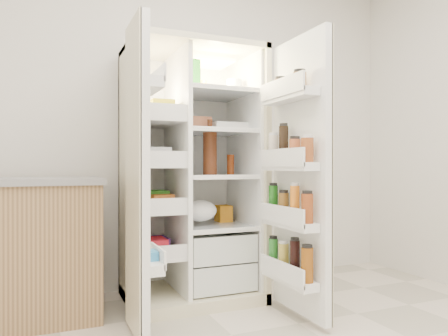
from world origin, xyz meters
name	(u,v)px	position (x,y,z in m)	size (l,w,h in m)	color
wall_back	(175,117)	(0.00, 2.00, 1.35)	(4.00, 0.02, 2.70)	silver
refrigerator	(191,195)	(0.02, 1.65, 0.74)	(0.92, 0.70, 1.80)	beige
freezer_door	(138,177)	(-0.50, 1.05, 0.89)	(0.15, 0.40, 1.72)	white
fridge_door	(298,179)	(0.48, 0.96, 0.87)	(0.17, 0.58, 1.72)	white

